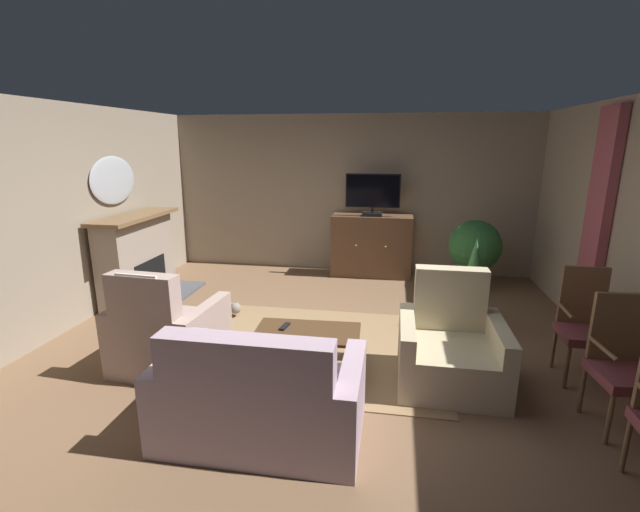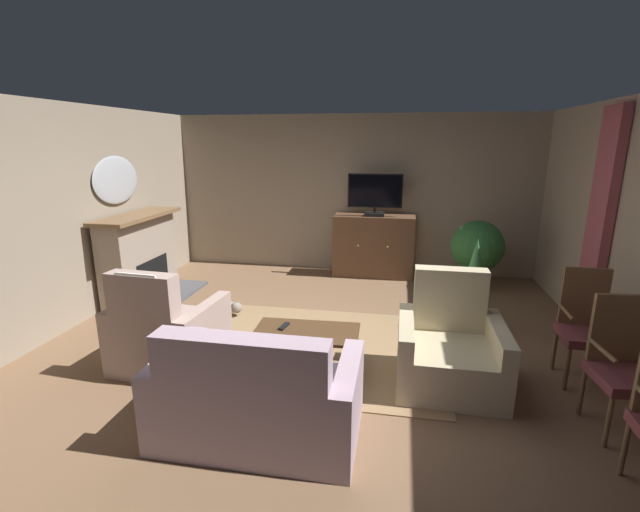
{
  "view_description": "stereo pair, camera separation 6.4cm",
  "coord_description": "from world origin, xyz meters",
  "px_view_note": "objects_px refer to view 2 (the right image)",
  "views": [
    {
      "loc": [
        0.76,
        -4.18,
        2.16
      ],
      "look_at": [
        -0.01,
        0.29,
        0.98
      ],
      "focal_mm": 24.62,
      "sensor_mm": 36.0,
      "label": 1
    },
    {
      "loc": [
        0.82,
        -4.17,
        2.16
      ],
      "look_at": [
        -0.01,
        0.29,
        0.98
      ],
      "focal_mm": 24.62,
      "sensor_mm": 36.0,
      "label": 2
    }
  ],
  "objects_px": {
    "potted_plant_tall_palm_by_window": "(477,248)",
    "wall_mirror_oval": "(116,180)",
    "armchair_angled_to_table": "(167,334)",
    "side_chair_beside_plant": "(623,364)",
    "tv_remote": "(284,326)",
    "television": "(375,194)",
    "tv_cabinet": "(374,247)",
    "side_chair_mid_row": "(586,325)",
    "armchair_near_window": "(450,351)",
    "fireplace": "(141,259)",
    "sofa_floral": "(257,399)",
    "potted_plant_on_hearth_side": "(474,280)",
    "cat": "(226,306)",
    "coffee_table": "(306,335)"
  },
  "relations": [
    {
      "from": "tv_cabinet",
      "to": "fireplace",
      "type": "bearing_deg",
      "value": -151.64
    },
    {
      "from": "sofa_floral",
      "to": "potted_plant_on_hearth_side",
      "type": "bearing_deg",
      "value": 51.14
    },
    {
      "from": "tv_remote",
      "to": "cat",
      "type": "xyz_separation_m",
      "value": [
        -1.1,
        1.19,
        -0.32
      ]
    },
    {
      "from": "television",
      "to": "tv_cabinet",
      "type": "bearing_deg",
      "value": 90.0
    },
    {
      "from": "sofa_floral",
      "to": "side_chair_mid_row",
      "type": "bearing_deg",
      "value": 27.0
    },
    {
      "from": "television",
      "to": "tv_remote",
      "type": "height_order",
      "value": "television"
    },
    {
      "from": "armchair_near_window",
      "to": "cat",
      "type": "relative_size",
      "value": 1.64
    },
    {
      "from": "tv_cabinet",
      "to": "potted_plant_tall_palm_by_window",
      "type": "relative_size",
      "value": 1.24
    },
    {
      "from": "cat",
      "to": "tv_remote",
      "type": "bearing_deg",
      "value": -47.24
    },
    {
      "from": "fireplace",
      "to": "tv_remote",
      "type": "distance_m",
      "value": 2.91
    },
    {
      "from": "armchair_near_window",
      "to": "side_chair_beside_plant",
      "type": "distance_m",
      "value": 1.31
    },
    {
      "from": "wall_mirror_oval",
      "to": "sofa_floral",
      "type": "height_order",
      "value": "wall_mirror_oval"
    },
    {
      "from": "side_chair_beside_plant",
      "to": "side_chair_mid_row",
      "type": "bearing_deg",
      "value": 89.36
    },
    {
      "from": "fireplace",
      "to": "side_chair_beside_plant",
      "type": "distance_m",
      "value": 5.62
    },
    {
      "from": "side_chair_beside_plant",
      "to": "tv_cabinet",
      "type": "bearing_deg",
      "value": 119.99
    },
    {
      "from": "tv_remote",
      "to": "potted_plant_tall_palm_by_window",
      "type": "height_order",
      "value": "potted_plant_tall_palm_by_window"
    },
    {
      "from": "fireplace",
      "to": "sofa_floral",
      "type": "bearing_deg",
      "value": -45.79
    },
    {
      "from": "sofa_floral",
      "to": "potted_plant_tall_palm_by_window",
      "type": "xyz_separation_m",
      "value": [
        2.12,
        3.87,
        0.33
      ]
    },
    {
      "from": "armchair_near_window",
      "to": "armchair_angled_to_table",
      "type": "bearing_deg",
      "value": -176.18
    },
    {
      "from": "potted_plant_tall_palm_by_window",
      "to": "side_chair_mid_row",
      "type": "bearing_deg",
      "value": -76.85
    },
    {
      "from": "wall_mirror_oval",
      "to": "television",
      "type": "xyz_separation_m",
      "value": [
        3.38,
        1.64,
        -0.3
      ]
    },
    {
      "from": "coffee_table",
      "to": "armchair_near_window",
      "type": "bearing_deg",
      "value": 0.35
    },
    {
      "from": "television",
      "to": "side_chair_beside_plant",
      "type": "distance_m",
      "value": 4.29
    },
    {
      "from": "sofa_floral",
      "to": "potted_plant_on_hearth_side",
      "type": "relative_size",
      "value": 1.33
    },
    {
      "from": "sofa_floral",
      "to": "armchair_angled_to_table",
      "type": "height_order",
      "value": "armchair_angled_to_table"
    },
    {
      "from": "sofa_floral",
      "to": "cat",
      "type": "height_order",
      "value": "sofa_floral"
    },
    {
      "from": "side_chair_mid_row",
      "to": "potted_plant_on_hearth_side",
      "type": "height_order",
      "value": "potted_plant_on_hearth_side"
    },
    {
      "from": "tv_cabinet",
      "to": "side_chair_mid_row",
      "type": "height_order",
      "value": "side_chair_mid_row"
    },
    {
      "from": "armchair_angled_to_table",
      "to": "side_chair_beside_plant",
      "type": "relative_size",
      "value": 1.02
    },
    {
      "from": "armchair_angled_to_table",
      "to": "armchair_near_window",
      "type": "bearing_deg",
      "value": 3.82
    },
    {
      "from": "tv_remote",
      "to": "television",
      "type": "bearing_deg",
      "value": 177.63
    },
    {
      "from": "fireplace",
      "to": "coffee_table",
      "type": "relative_size",
      "value": 1.5
    },
    {
      "from": "side_chair_beside_plant",
      "to": "sofa_floral",
      "type": "bearing_deg",
      "value": -166.72
    },
    {
      "from": "fireplace",
      "to": "wall_mirror_oval",
      "type": "relative_size",
      "value": 1.6
    },
    {
      "from": "side_chair_beside_plant",
      "to": "potted_plant_tall_palm_by_window",
      "type": "height_order",
      "value": "potted_plant_tall_palm_by_window"
    },
    {
      "from": "tv_remote",
      "to": "cat",
      "type": "bearing_deg",
      "value": -127.8
    },
    {
      "from": "fireplace",
      "to": "potted_plant_on_hearth_side",
      "type": "height_order",
      "value": "fireplace"
    },
    {
      "from": "armchair_near_window",
      "to": "coffee_table",
      "type": "bearing_deg",
      "value": -179.65
    },
    {
      "from": "armchair_near_window",
      "to": "potted_plant_on_hearth_side",
      "type": "xyz_separation_m",
      "value": [
        0.37,
        1.22,
        0.32
      ]
    },
    {
      "from": "cat",
      "to": "side_chair_mid_row",
      "type": "bearing_deg",
      "value": -13.25
    },
    {
      "from": "coffee_table",
      "to": "potted_plant_on_hearth_side",
      "type": "xyz_separation_m",
      "value": [
        1.71,
        1.23,
        0.27
      ]
    },
    {
      "from": "side_chair_mid_row",
      "to": "cat",
      "type": "distance_m",
      "value": 4.02
    },
    {
      "from": "television",
      "to": "armchair_near_window",
      "type": "distance_m",
      "value": 3.48
    },
    {
      "from": "television",
      "to": "armchair_near_window",
      "type": "relative_size",
      "value": 0.85
    },
    {
      "from": "coffee_table",
      "to": "potted_plant_on_hearth_side",
      "type": "relative_size",
      "value": 0.92
    },
    {
      "from": "sofa_floral",
      "to": "potted_plant_on_hearth_side",
      "type": "distance_m",
      "value": 2.97
    },
    {
      "from": "sofa_floral",
      "to": "potted_plant_on_hearth_side",
      "type": "xyz_separation_m",
      "value": [
        1.85,
        2.3,
        0.31
      ]
    },
    {
      "from": "armchair_near_window",
      "to": "cat",
      "type": "height_order",
      "value": "armchair_near_window"
    },
    {
      "from": "armchair_angled_to_table",
      "to": "side_chair_beside_plant",
      "type": "distance_m",
      "value": 3.93
    },
    {
      "from": "potted_plant_tall_palm_by_window",
      "to": "wall_mirror_oval",
      "type": "bearing_deg",
      "value": -165.85
    }
  ]
}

